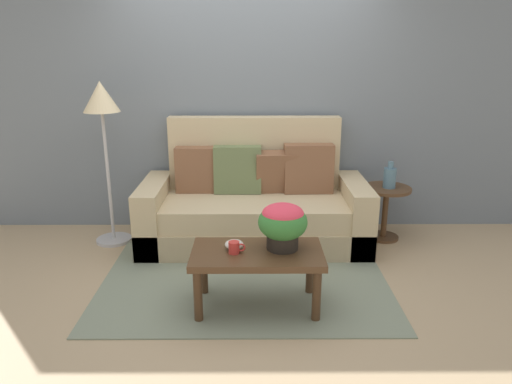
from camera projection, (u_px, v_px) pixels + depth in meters
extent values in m
plane|color=tan|center=(245.00, 276.00, 3.94)|extent=(14.00, 14.00, 0.00)
cube|color=slate|center=(246.00, 89.00, 4.71)|extent=(6.40, 0.12, 2.81)
cube|color=gray|center=(245.00, 272.00, 3.99)|extent=(2.28, 1.89, 0.01)
cube|color=tan|center=(255.00, 231.00, 4.56)|extent=(2.11, 0.92, 0.25)
cube|color=tan|center=(254.00, 209.00, 4.47)|extent=(1.67, 0.82, 0.20)
cube|color=tan|center=(254.00, 164.00, 4.75)|extent=(1.67, 0.16, 0.94)
cube|color=tan|center=(155.00, 214.00, 4.50)|extent=(0.22, 0.92, 0.60)
cube|color=tan|center=(354.00, 213.00, 4.51)|extent=(0.22, 0.92, 0.60)
cube|color=brown|center=(276.00, 172.00, 4.60)|extent=(0.42, 0.25, 0.42)
cube|color=brown|center=(308.00, 168.00, 4.59)|extent=(0.48, 0.20, 0.47)
cube|color=#607047|center=(238.00, 169.00, 4.59)|extent=(0.45, 0.19, 0.46)
cube|color=brown|center=(199.00, 170.00, 4.60)|extent=(0.44, 0.15, 0.44)
cylinder|color=#442D1B|center=(198.00, 296.00, 3.24)|extent=(0.06, 0.06, 0.39)
cylinder|color=#442D1B|center=(317.00, 295.00, 3.25)|extent=(0.06, 0.06, 0.39)
cylinder|color=#442D1B|center=(204.00, 270.00, 3.61)|extent=(0.06, 0.06, 0.39)
cylinder|color=#442D1B|center=(310.00, 270.00, 3.62)|extent=(0.06, 0.06, 0.39)
cube|color=#4C331E|center=(257.00, 254.00, 3.37)|extent=(0.93, 0.51, 0.05)
cylinder|color=#4C331E|center=(383.00, 237.00, 4.71)|extent=(0.30, 0.30, 0.03)
cylinder|color=#4C331E|center=(385.00, 213.00, 4.64)|extent=(0.06, 0.06, 0.47)
cylinder|color=#4C331E|center=(387.00, 189.00, 4.56)|extent=(0.46, 0.46, 0.03)
cylinder|color=#B2B2B7|center=(114.00, 240.00, 4.64)|extent=(0.33, 0.33, 0.03)
cylinder|color=#B2B2B7|center=(108.00, 178.00, 4.45)|extent=(0.03, 0.03, 1.22)
cone|color=beige|center=(101.00, 96.00, 4.23)|extent=(0.33, 0.33, 0.27)
cylinder|color=black|center=(282.00, 241.00, 3.39)|extent=(0.23, 0.23, 0.12)
ellipsoid|color=#337533|center=(283.00, 222.00, 3.34)|extent=(0.35, 0.35, 0.25)
ellipsoid|color=#DB384C|center=(283.00, 214.00, 3.33)|extent=(0.30, 0.30, 0.14)
cylinder|color=red|center=(234.00, 247.00, 3.31)|extent=(0.08, 0.08, 0.09)
torus|color=red|center=(241.00, 247.00, 3.31)|extent=(0.06, 0.01, 0.06)
cylinder|color=silver|center=(234.00, 248.00, 3.39)|extent=(0.05, 0.05, 0.02)
ellipsoid|color=silver|center=(234.00, 244.00, 3.38)|extent=(0.13, 0.13, 0.06)
cylinder|color=slate|center=(390.00, 178.00, 4.52)|extent=(0.12, 0.12, 0.19)
cylinder|color=slate|center=(391.00, 165.00, 4.48)|extent=(0.05, 0.05, 0.06)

